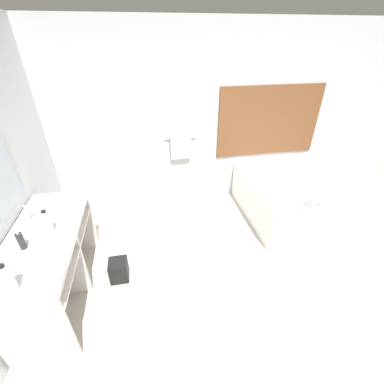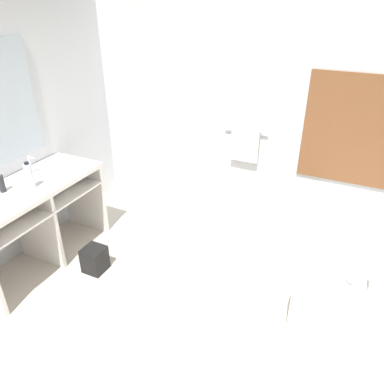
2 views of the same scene
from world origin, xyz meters
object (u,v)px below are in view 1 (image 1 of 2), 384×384
Objects in this scene: water_bottle_1 at (47,223)px; waste_bin at (119,270)px; water_bottle_2 at (8,279)px; soap_dispenser at (21,241)px; bathtub at (281,197)px.

water_bottle_1 is 1.00× the size of waste_bin.
water_bottle_1 is at bearing 81.51° from water_bottle_2.
water_bottle_1 is 0.63m from water_bottle_2.
soap_dispenser is 1.12m from waste_bin.
water_bottle_2 is (-0.09, -0.63, 0.00)m from water_bottle_1.
water_bottle_1 is 1.02m from waste_bin.
water_bottle_1 is 0.98× the size of water_bottle_2.
bathtub is at bearing 18.59° from waste_bin.
water_bottle_2 reaches higher than soap_dispenser.
bathtub is at bearing 27.53° from water_bottle_2.
soap_dispenser is at bearing -137.65° from water_bottle_1.
water_bottle_1 is at bearing -162.02° from bathtub.
water_bottle_2 is at bearing -152.47° from bathtub.
water_bottle_2 is 1.01× the size of waste_bin.
waste_bin is (0.59, 0.76, -0.88)m from water_bottle_2.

